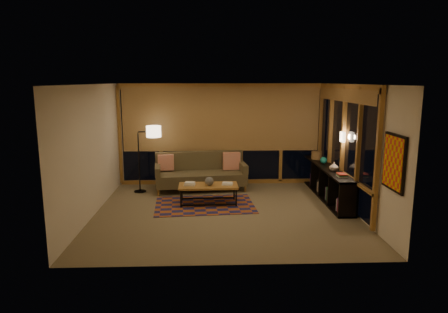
{
  "coord_description": "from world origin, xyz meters",
  "views": [
    {
      "loc": [
        -0.33,
        -8.17,
        2.78
      ],
      "look_at": [
        0.0,
        0.53,
        1.11
      ],
      "focal_mm": 32.0,
      "sensor_mm": 36.0,
      "label": 1
    }
  ],
  "objects_px": {
    "sofa": "(201,172)",
    "coffee_table": "(208,194)",
    "floor_lamp": "(139,159)",
    "bookshelf": "(327,182)"
  },
  "relations": [
    {
      "from": "floor_lamp",
      "to": "bookshelf",
      "type": "height_order",
      "value": "floor_lamp"
    },
    {
      "from": "coffee_table",
      "to": "floor_lamp",
      "type": "xyz_separation_m",
      "value": [
        -1.73,
        1.07,
        0.62
      ]
    },
    {
      "from": "bookshelf",
      "to": "sofa",
      "type": "bearing_deg",
      "value": 165.41
    },
    {
      "from": "sofa",
      "to": "floor_lamp",
      "type": "height_order",
      "value": "floor_lamp"
    },
    {
      "from": "coffee_table",
      "to": "floor_lamp",
      "type": "distance_m",
      "value": 2.13
    },
    {
      "from": "floor_lamp",
      "to": "bookshelf",
      "type": "bearing_deg",
      "value": -20.09
    },
    {
      "from": "sofa",
      "to": "coffee_table",
      "type": "height_order",
      "value": "sofa"
    },
    {
      "from": "floor_lamp",
      "to": "bookshelf",
      "type": "relative_size",
      "value": 0.55
    },
    {
      "from": "sofa",
      "to": "coffee_table",
      "type": "relative_size",
      "value": 1.71
    },
    {
      "from": "coffee_table",
      "to": "floor_lamp",
      "type": "relative_size",
      "value": 0.8
    }
  ]
}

